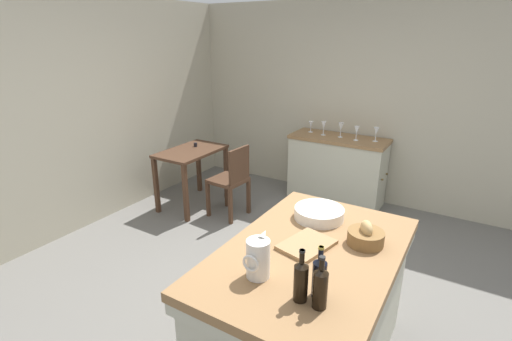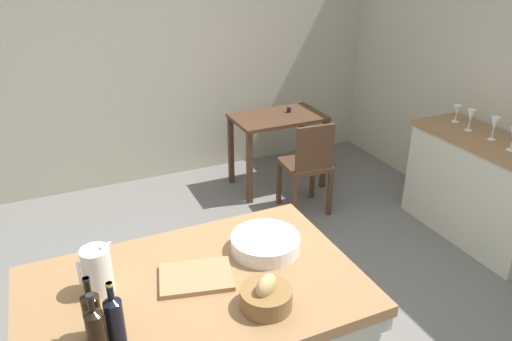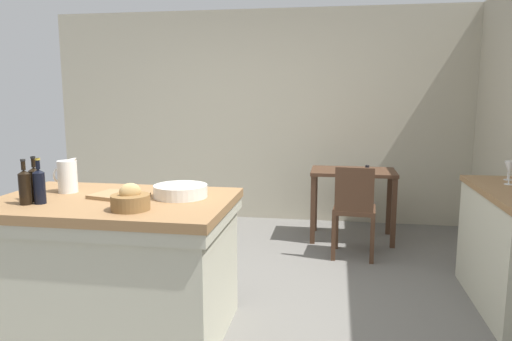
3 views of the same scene
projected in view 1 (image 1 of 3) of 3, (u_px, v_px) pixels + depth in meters
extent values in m
plane|color=#66635E|center=(271.00, 298.00, 3.26)|extent=(6.76, 6.76, 0.00)
cube|color=#B2AA93|center=(65.00, 118.00, 4.10)|extent=(5.32, 0.12, 2.60)
cube|color=#B2AA93|center=(370.00, 104.00, 4.91)|extent=(0.12, 5.20, 2.60)
cube|color=olive|center=(311.00, 255.00, 2.31)|extent=(1.55, 0.99, 0.06)
cube|color=#BCBAA3|center=(310.00, 264.00, 2.34)|extent=(1.53, 0.97, 0.08)
cube|color=#BCBAA3|center=(307.00, 314.00, 2.47)|extent=(1.47, 0.91, 0.85)
cube|color=olive|center=(339.00, 139.00, 4.91)|extent=(0.52, 1.26, 0.04)
cube|color=#BCBAA3|center=(336.00, 171.00, 5.06)|extent=(0.49, 1.23, 0.86)
sphere|color=brown|center=(382.00, 180.00, 4.64)|extent=(0.03, 0.03, 0.03)
sphere|color=brown|center=(387.00, 174.00, 4.83)|extent=(0.03, 0.03, 0.03)
cube|color=#472D1E|center=(191.00, 151.00, 4.82)|extent=(0.90, 0.56, 0.04)
cube|color=#472D1E|center=(186.00, 194.00, 4.50)|extent=(0.05, 0.05, 0.73)
cube|color=#472D1E|center=(226.00, 173.00, 5.16)|extent=(0.05, 0.05, 0.73)
cube|color=#472D1E|center=(156.00, 186.00, 4.74)|extent=(0.05, 0.05, 0.73)
cube|color=#472D1E|center=(199.00, 167.00, 5.40)|extent=(0.05, 0.05, 0.73)
cylinder|color=black|center=(195.00, 145.00, 4.95)|extent=(0.04, 0.04, 0.05)
cube|color=#472D1E|center=(228.00, 180.00, 4.63)|extent=(0.43, 0.43, 0.04)
cube|color=#472D1E|center=(239.00, 165.00, 4.46)|extent=(0.36, 0.06, 0.42)
cube|color=#472D1E|center=(227.00, 190.00, 4.95)|extent=(0.04, 0.04, 0.45)
cube|color=#472D1E|center=(208.00, 200.00, 4.68)|extent=(0.04, 0.04, 0.45)
cube|color=#472D1E|center=(248.00, 197.00, 4.76)|extent=(0.04, 0.04, 0.45)
cube|color=#472D1E|center=(230.00, 207.00, 4.48)|extent=(0.04, 0.04, 0.45)
cylinder|color=silver|center=(258.00, 259.00, 2.02)|extent=(0.13, 0.13, 0.22)
cone|color=silver|center=(264.00, 234.00, 2.03)|extent=(0.07, 0.04, 0.06)
torus|color=silver|center=(251.00, 264.00, 1.96)|extent=(0.02, 0.10, 0.10)
cylinder|color=silver|center=(319.00, 213.00, 2.69)|extent=(0.35, 0.35, 0.08)
cylinder|color=brown|center=(366.00, 238.00, 2.36)|extent=(0.23, 0.23, 0.09)
ellipsoid|color=tan|center=(367.00, 229.00, 2.34)|extent=(0.14, 0.13, 0.10)
cube|color=#99754C|center=(307.00, 245.00, 2.34)|extent=(0.38, 0.32, 0.02)
cylinder|color=black|center=(319.00, 280.00, 1.87)|extent=(0.07, 0.07, 0.19)
cone|color=black|center=(320.00, 261.00, 1.83)|extent=(0.07, 0.07, 0.02)
cylinder|color=black|center=(321.00, 253.00, 1.82)|extent=(0.03, 0.03, 0.07)
cylinder|color=#B29933|center=(321.00, 248.00, 1.81)|extent=(0.03, 0.03, 0.01)
cylinder|color=black|center=(301.00, 283.00, 1.84)|extent=(0.07, 0.07, 0.19)
cone|color=black|center=(302.00, 264.00, 1.80)|extent=(0.07, 0.07, 0.02)
cylinder|color=black|center=(302.00, 256.00, 1.79)|extent=(0.03, 0.03, 0.07)
cylinder|color=black|center=(302.00, 251.00, 1.78)|extent=(0.03, 0.03, 0.01)
cylinder|color=black|center=(320.00, 290.00, 1.79)|extent=(0.07, 0.07, 0.19)
cone|color=black|center=(321.00, 271.00, 1.76)|extent=(0.07, 0.07, 0.02)
cylinder|color=black|center=(322.00, 263.00, 1.74)|extent=(0.03, 0.03, 0.07)
cylinder|color=black|center=(322.00, 258.00, 1.73)|extent=(0.03, 0.03, 0.01)
cylinder|color=white|center=(375.00, 141.00, 4.70)|extent=(0.06, 0.06, 0.00)
cylinder|color=white|center=(375.00, 138.00, 4.69)|extent=(0.01, 0.01, 0.07)
cone|color=white|center=(376.00, 131.00, 4.66)|extent=(0.07, 0.07, 0.10)
cylinder|color=white|center=(356.00, 140.00, 4.75)|extent=(0.06, 0.06, 0.00)
cylinder|color=white|center=(356.00, 137.00, 4.74)|extent=(0.01, 0.01, 0.07)
cone|color=white|center=(357.00, 130.00, 4.71)|extent=(0.07, 0.07, 0.10)
cylinder|color=white|center=(340.00, 137.00, 4.90)|extent=(0.06, 0.06, 0.00)
cylinder|color=white|center=(340.00, 134.00, 4.88)|extent=(0.01, 0.01, 0.08)
cone|color=white|center=(341.00, 127.00, 4.85)|extent=(0.07, 0.07, 0.11)
cylinder|color=white|center=(323.00, 135.00, 5.00)|extent=(0.06, 0.06, 0.00)
cylinder|color=white|center=(323.00, 132.00, 4.99)|extent=(0.01, 0.01, 0.07)
cone|color=white|center=(324.00, 125.00, 4.96)|extent=(0.07, 0.07, 0.11)
cylinder|color=white|center=(311.00, 132.00, 5.15)|extent=(0.06, 0.06, 0.00)
cylinder|color=white|center=(311.00, 130.00, 5.14)|extent=(0.01, 0.01, 0.06)
cone|color=white|center=(311.00, 124.00, 5.12)|extent=(0.07, 0.07, 0.09)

